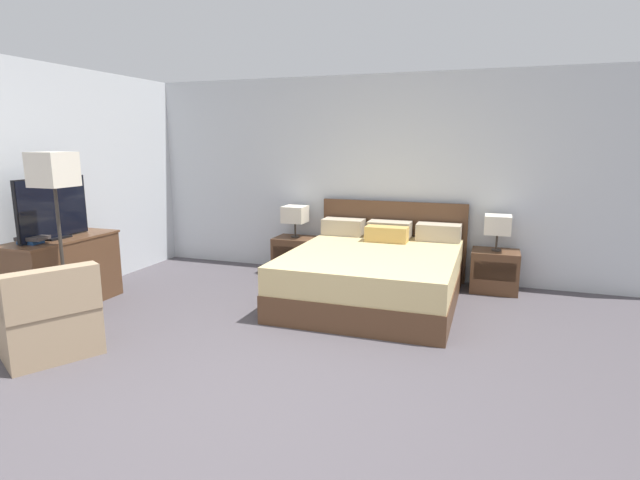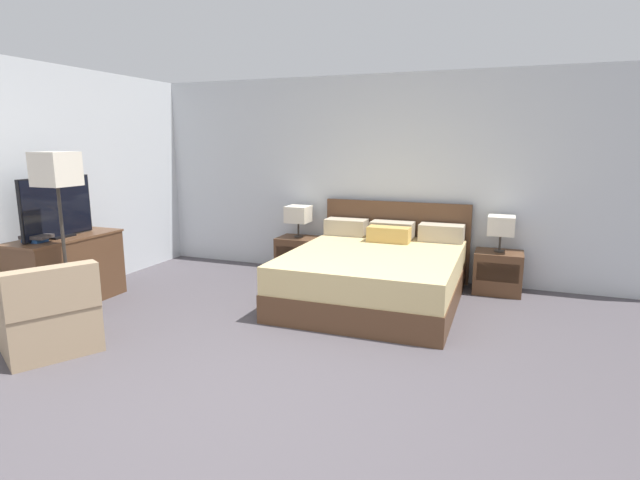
{
  "view_description": "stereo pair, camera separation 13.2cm",
  "coord_description": "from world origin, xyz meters",
  "px_view_note": "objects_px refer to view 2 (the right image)",
  "views": [
    {
      "loc": [
        1.47,
        -2.62,
        1.72
      ],
      "look_at": [
        -0.13,
        1.98,
        0.75
      ],
      "focal_mm": 28.0,
      "sensor_mm": 36.0,
      "label": 1
    },
    {
      "loc": [
        1.6,
        -2.58,
        1.72
      ],
      "look_at": [
        -0.13,
        1.98,
        0.75
      ],
      "focal_mm": 28.0,
      "sensor_mm": 36.0,
      "label": 2
    }
  ],
  "objects_px": {
    "nightstand_right": "(498,272)",
    "table_lamp_right": "(501,226)",
    "tv": "(57,208)",
    "book_red_cover": "(35,240)",
    "table_lamp_left": "(298,214)",
    "armchair_by_window": "(49,318)",
    "dresser": "(67,269)",
    "bed": "(376,273)",
    "book_blue_cover": "(37,237)",
    "nightstand_left": "(299,255)",
    "floor_lamp": "(57,180)"
  },
  "relations": [
    {
      "from": "table_lamp_left",
      "to": "dresser",
      "type": "bearing_deg",
      "value": -131.01
    },
    {
      "from": "table_lamp_left",
      "to": "armchair_by_window",
      "type": "relative_size",
      "value": 0.44
    },
    {
      "from": "table_lamp_right",
      "to": "book_blue_cover",
      "type": "bearing_deg",
      "value": -150.78
    },
    {
      "from": "armchair_by_window",
      "to": "nightstand_right",
      "type": "bearing_deg",
      "value": 41.63
    },
    {
      "from": "tv",
      "to": "table_lamp_left",
      "type": "bearing_deg",
      "value": 49.73
    },
    {
      "from": "nightstand_right",
      "to": "armchair_by_window",
      "type": "xyz_separation_m",
      "value": [
        -3.42,
        -3.04,
        0.04
      ]
    },
    {
      "from": "armchair_by_window",
      "to": "book_red_cover",
      "type": "bearing_deg",
      "value": 143.02
    },
    {
      "from": "tv",
      "to": "table_lamp_right",
      "type": "bearing_deg",
      "value": 26.27
    },
    {
      "from": "bed",
      "to": "floor_lamp",
      "type": "height_order",
      "value": "floor_lamp"
    },
    {
      "from": "table_lamp_left",
      "to": "dresser",
      "type": "distance_m",
      "value": 2.76
    },
    {
      "from": "table_lamp_left",
      "to": "armchair_by_window",
      "type": "height_order",
      "value": "table_lamp_left"
    },
    {
      "from": "nightstand_right",
      "to": "armchair_by_window",
      "type": "height_order",
      "value": "armchair_by_window"
    },
    {
      "from": "nightstand_left",
      "to": "table_lamp_right",
      "type": "height_order",
      "value": "table_lamp_right"
    },
    {
      "from": "table_lamp_right",
      "to": "book_red_cover",
      "type": "relative_size",
      "value": 2.08
    },
    {
      "from": "table_lamp_right",
      "to": "nightstand_right",
      "type": "bearing_deg",
      "value": -90.0
    },
    {
      "from": "bed",
      "to": "book_blue_cover",
      "type": "xyz_separation_m",
      "value": [
        -3.02,
        -1.62,
        0.49
      ]
    },
    {
      "from": "nightstand_left",
      "to": "nightstand_right",
      "type": "height_order",
      "value": "same"
    },
    {
      "from": "tv",
      "to": "book_red_cover",
      "type": "relative_size",
      "value": 4.26
    },
    {
      "from": "dresser",
      "to": "book_blue_cover",
      "type": "height_order",
      "value": "book_blue_cover"
    },
    {
      "from": "table_lamp_right",
      "to": "dresser",
      "type": "xyz_separation_m",
      "value": [
        -4.28,
        -2.06,
        -0.4
      ]
    },
    {
      "from": "table_lamp_left",
      "to": "dresser",
      "type": "relative_size",
      "value": 0.35
    },
    {
      "from": "nightstand_right",
      "to": "book_red_cover",
      "type": "bearing_deg",
      "value": -150.96
    },
    {
      "from": "nightstand_left",
      "to": "armchair_by_window",
      "type": "bearing_deg",
      "value": -107.1
    },
    {
      "from": "dresser",
      "to": "floor_lamp",
      "type": "height_order",
      "value": "floor_lamp"
    },
    {
      "from": "nightstand_left",
      "to": "armchair_by_window",
      "type": "distance_m",
      "value": 3.18
    },
    {
      "from": "dresser",
      "to": "book_red_cover",
      "type": "distance_m",
      "value": 0.5
    },
    {
      "from": "nightstand_left",
      "to": "book_red_cover",
      "type": "height_order",
      "value": "book_red_cover"
    },
    {
      "from": "nightstand_right",
      "to": "table_lamp_right",
      "type": "xyz_separation_m",
      "value": [
        0.0,
        0.0,
        0.54
      ]
    },
    {
      "from": "floor_lamp",
      "to": "dresser",
      "type": "bearing_deg",
      "value": 137.44
    },
    {
      "from": "nightstand_right",
      "to": "table_lamp_right",
      "type": "height_order",
      "value": "table_lamp_right"
    },
    {
      "from": "dresser",
      "to": "table_lamp_right",
      "type": "bearing_deg",
      "value": 25.7
    },
    {
      "from": "nightstand_right",
      "to": "table_lamp_right",
      "type": "bearing_deg",
      "value": 90.0
    },
    {
      "from": "armchair_by_window",
      "to": "book_blue_cover",
      "type": "bearing_deg",
      "value": 142.07
    },
    {
      "from": "table_lamp_left",
      "to": "tv",
      "type": "bearing_deg",
      "value": -130.27
    },
    {
      "from": "dresser",
      "to": "book_blue_cover",
      "type": "bearing_deg",
      "value": -88.16
    },
    {
      "from": "table_lamp_left",
      "to": "dresser",
      "type": "height_order",
      "value": "table_lamp_left"
    },
    {
      "from": "book_blue_cover",
      "to": "book_red_cover",
      "type": "bearing_deg",
      "value": 180.0
    },
    {
      "from": "nightstand_left",
      "to": "nightstand_right",
      "type": "bearing_deg",
      "value": 0.0
    },
    {
      "from": "floor_lamp",
      "to": "nightstand_right",
      "type": "bearing_deg",
      "value": 32.27
    },
    {
      "from": "nightstand_right",
      "to": "book_red_cover",
      "type": "relative_size",
      "value": 2.66
    },
    {
      "from": "nightstand_left",
      "to": "dresser",
      "type": "distance_m",
      "value": 2.73
    },
    {
      "from": "dresser",
      "to": "floor_lamp",
      "type": "xyz_separation_m",
      "value": [
        0.42,
        -0.38,
        0.98
      ]
    },
    {
      "from": "nightstand_right",
      "to": "floor_lamp",
      "type": "bearing_deg",
      "value": -147.73
    },
    {
      "from": "table_lamp_left",
      "to": "nightstand_right",
      "type": "bearing_deg",
      "value": -0.03
    },
    {
      "from": "tv",
      "to": "book_blue_cover",
      "type": "xyz_separation_m",
      "value": [
        0.01,
        -0.28,
        -0.25
      ]
    },
    {
      "from": "nightstand_right",
      "to": "book_blue_cover",
      "type": "distance_m",
      "value": 4.92
    },
    {
      "from": "bed",
      "to": "nightstand_right",
      "type": "height_order",
      "value": "bed"
    },
    {
      "from": "bed",
      "to": "armchair_by_window",
      "type": "distance_m",
      "value": 3.15
    },
    {
      "from": "tv",
      "to": "armchair_by_window",
      "type": "relative_size",
      "value": 0.9
    },
    {
      "from": "tv",
      "to": "armchair_by_window",
      "type": "xyz_separation_m",
      "value": [
        0.85,
        -0.93,
        -0.76
      ]
    }
  ]
}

